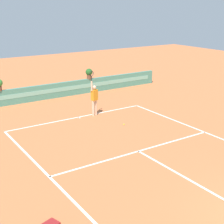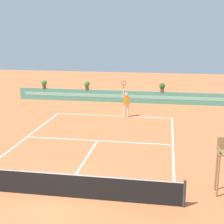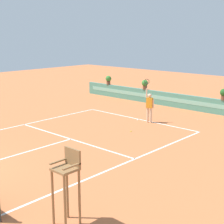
{
  "view_description": "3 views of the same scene",
  "coord_description": "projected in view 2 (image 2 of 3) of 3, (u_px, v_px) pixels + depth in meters",
  "views": [
    {
      "loc": [
        -8.25,
        -4.03,
        6.0
      ],
      "look_at": [
        0.37,
        9.04,
        1.0
      ],
      "focal_mm": 54.02,
      "sensor_mm": 36.0,
      "label": 1
    },
    {
      "loc": [
        3.67,
        -10.69,
        6.02
      ],
      "look_at": [
        0.37,
        9.04,
        1.0
      ],
      "focal_mm": 53.45,
      "sensor_mm": 36.0,
      "label": 2
    },
    {
      "loc": [
        12.58,
        -4.22,
        5.15
      ],
      "look_at": [
        0.37,
        9.04,
        1.0
      ],
      "focal_mm": 54.86,
      "sensor_mm": 36.0,
      "label": 3
    }
  ],
  "objects": [
    {
      "name": "ground_plane",
      "position": [
        96.0,
        143.0,
        18.02
      ],
      "size": [
        60.0,
        60.0,
        0.0
      ],
      "primitive_type": "plane",
      "color": "#C66B3D"
    },
    {
      "name": "potted_plant_left",
      "position": [
        87.0,
        85.0,
        28.09
      ],
      "size": [
        0.48,
        0.48,
        0.72
      ],
      "color": "brown",
      "rests_on": "back_wall_barrier"
    },
    {
      "name": "court_lines",
      "position": [
        99.0,
        139.0,
        18.7
      ],
      "size": [
        8.32,
        11.94,
        0.01
      ],
      "color": "white",
      "rests_on": "ground"
    },
    {
      "name": "net",
      "position": [
        61.0,
        184.0,
        12.15
      ],
      "size": [
        8.92,
        0.1,
        1.0
      ],
      "color": "#333333",
      "rests_on": "ground"
    },
    {
      "name": "potted_plant_right",
      "position": [
        162.0,
        87.0,
        27.09
      ],
      "size": [
        0.48,
        0.48,
        0.72
      ],
      "color": "brown",
      "rests_on": "back_wall_barrier"
    },
    {
      "name": "back_wall_barrier",
      "position": [
        122.0,
        97.0,
        27.83
      ],
      "size": [
        18.0,
        0.21,
        1.0
      ],
      "color": "#4C8E7A",
      "rests_on": "ground"
    },
    {
      "name": "tennis_player",
      "position": [
        126.0,
        102.0,
        23.04
      ],
      "size": [
        0.6,
        0.31,
        2.58
      ],
      "color": "beige",
      "rests_on": "ground"
    },
    {
      "name": "potted_plant_far_left",
      "position": [
        44.0,
        84.0,
        28.7
      ],
      "size": [
        0.48,
        0.48,
        0.72
      ],
      "color": "brown",
      "rests_on": "back_wall_barrier"
    },
    {
      "name": "tennis_ball_near_baseline",
      "position": [
        129.0,
        126.0,
        21.08
      ],
      "size": [
        0.07,
        0.07,
        0.07
      ],
      "primitive_type": "sphere",
      "color": "#CCE033",
      "rests_on": "ground"
    }
  ]
}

